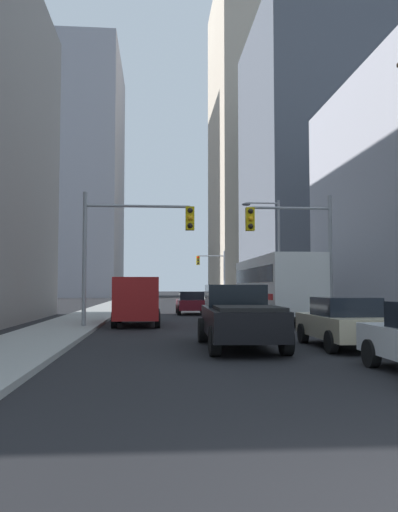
{
  "coord_description": "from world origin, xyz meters",
  "views": [
    {
      "loc": [
        -2.41,
        -3.74,
        1.84
      ],
      "look_at": [
        0.0,
        24.68,
        3.55
      ],
      "focal_mm": 35.97,
      "sensor_mm": 36.0,
      "label": 1
    }
  ],
  "objects": [
    {
      "name": "street_lamp_right",
      "position": [
        5.2,
        29.0,
        4.55
      ],
      "size": [
        2.51,
        0.32,
        7.5
      ],
      "color": "gray",
      "rests_on": "ground"
    },
    {
      "name": "traffic_signal_near_left",
      "position": [
        -3.38,
        18.87,
        4.09
      ],
      "size": [
        4.89,
        0.44,
        6.0
      ],
      "color": "gray",
      "rests_on": "ground"
    },
    {
      "name": "traffic_signal_near_right",
      "position": [
        3.81,
        18.87,
        4.05
      ],
      "size": [
        3.97,
        0.44,
        6.0
      ],
      "color": "gray",
      "rests_on": "ground"
    },
    {
      "name": "pickup_truck_black",
      "position": [
        0.12,
        11.66,
        0.93
      ],
      "size": [
        2.2,
        5.46,
        1.9
      ],
      "color": "black",
      "rests_on": "ground"
    },
    {
      "name": "city_bus",
      "position": [
        4.16,
        24.37,
        1.93
      ],
      "size": [
        2.67,
        11.52,
        3.4
      ],
      "color": "silver",
      "rests_on": "ground"
    },
    {
      "name": "building_right_mid_block",
      "position": [
        17.09,
        50.62,
        15.41
      ],
      "size": [
        17.92,
        19.95,
        30.82
      ],
      "primitive_type": "cube",
      "color": "#4C515B",
      "rests_on": "ground"
    },
    {
      "name": "traffic_signal_far_right",
      "position": [
        4.11,
        54.97,
        4.02
      ],
      "size": [
        3.33,
        0.44,
        6.0
      ],
      "color": "gray",
      "rests_on": "ground"
    },
    {
      "name": "building_left_far_tower",
      "position": [
        -19.87,
        93.65,
        22.64
      ],
      "size": [
        21.25,
        25.78,
        45.28
      ],
      "primitive_type": "cube",
      "color": "#93939E",
      "rests_on": "ground"
    },
    {
      "name": "sidewalk_right",
      "position": [
        6.36,
        50.0,
        0.07
      ],
      "size": [
        2.9,
        160.0,
        0.15
      ],
      "primitive_type": "cube",
      "color": "#9E9E99",
      "rests_on": "ground"
    },
    {
      "name": "sedan_maroon",
      "position": [
        -0.03,
        30.58,
        0.77
      ],
      "size": [
        1.95,
        4.21,
        1.52
      ],
      "color": "maroon",
      "rests_on": "ground"
    },
    {
      "name": "sidewalk_left",
      "position": [
        -6.36,
        50.0,
        0.07
      ],
      "size": [
        2.9,
        160.0,
        0.15
      ],
      "primitive_type": "cube",
      "color": "#9E9E99",
      "rests_on": "ground"
    },
    {
      "name": "building_right_far_highrise",
      "position": [
        15.81,
        87.18,
        28.37
      ],
      "size": [
        15.16,
        25.37,
        56.73
      ],
      "primitive_type": "cube",
      "color": "#B7A893",
      "rests_on": "ground"
    },
    {
      "name": "sedan_beige",
      "position": [
        3.26,
        11.37,
        0.77
      ],
      "size": [
        1.95,
        4.21,
        1.52
      ],
      "color": "#C6B793",
      "rests_on": "ground"
    },
    {
      "name": "cargo_van_red",
      "position": [
        -3.27,
        20.96,
        1.29
      ],
      "size": [
        2.16,
        5.22,
        2.26
      ],
      "color": "maroon",
      "rests_on": "ground"
    }
  ]
}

